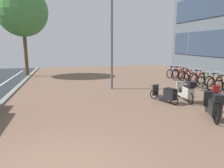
% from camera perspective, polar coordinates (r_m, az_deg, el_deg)
% --- Properties ---
extents(bicycle_rack_03, '(1.38, 0.48, 1.01)m').
position_cam_1_polar(bicycle_rack_03, '(12.47, 28.01, -0.43)').
color(bicycle_rack_03, black).
rests_on(bicycle_rack_03, ground).
extents(bicycle_rack_04, '(1.40, 0.55, 1.02)m').
position_cam_1_polar(bicycle_rack_04, '(13.09, 26.27, 0.22)').
color(bicycle_rack_04, black).
rests_on(bicycle_rack_04, ground).
extents(bicycle_rack_05, '(1.30, 0.48, 0.94)m').
position_cam_1_polar(bicycle_rack_05, '(13.62, 24.03, 0.66)').
color(bicycle_rack_05, black).
rests_on(bicycle_rack_05, ground).
extents(bicycle_rack_06, '(1.38, 0.53, 1.02)m').
position_cam_1_polar(bicycle_rack_06, '(14.22, 22.37, 1.30)').
color(bicycle_rack_06, black).
rests_on(bicycle_rack_06, ground).
extents(bicycle_rack_07, '(1.31, 0.48, 0.95)m').
position_cam_1_polar(bicycle_rack_07, '(14.73, 20.21, 1.67)').
color(bicycle_rack_07, black).
rests_on(bicycle_rack_07, ground).
extents(bicycle_rack_08, '(1.31, 0.61, 1.00)m').
position_cam_1_polar(bicycle_rack_08, '(15.43, 19.21, 2.18)').
color(bicycle_rack_08, black).
rests_on(bicycle_rack_08, ground).
extents(bicycle_rack_09, '(1.37, 0.53, 1.00)m').
position_cam_1_polar(bicycle_rack_09, '(16.02, 17.65, 2.59)').
color(bicycle_rack_09, black).
rests_on(bicycle_rack_09, ground).
extents(bicycle_rack_10, '(1.25, 0.50, 0.94)m').
position_cam_1_polar(bicycle_rack_10, '(16.64, 16.24, 2.88)').
color(bicycle_rack_10, black).
rests_on(bicycle_rack_10, ground).
extents(scooter_near, '(0.94, 1.69, 1.00)m').
position_cam_1_polar(scooter_near, '(7.91, 25.94, -5.49)').
color(scooter_near, black).
rests_on(scooter_near, ground).
extents(scooter_far, '(0.61, 1.84, 1.01)m').
position_cam_1_polar(scooter_far, '(9.83, 19.65, -1.94)').
color(scooter_far, black).
rests_on(scooter_far, ground).
extents(scooter_extra, '(0.80, 1.58, 0.71)m').
position_cam_1_polar(scooter_extra, '(9.41, 14.60, -2.77)').
color(scooter_extra, black).
rests_on(scooter_extra, ground).
extents(lamp_post, '(0.20, 0.52, 6.07)m').
position_cam_1_polar(lamp_post, '(11.72, -0.10, 14.95)').
color(lamp_post, slate).
rests_on(lamp_post, ground).
extents(street_tree, '(3.75, 3.75, 6.79)m').
position_cam_1_polar(street_tree, '(17.90, -23.22, 17.70)').
color(street_tree, brown).
rests_on(street_tree, ground).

